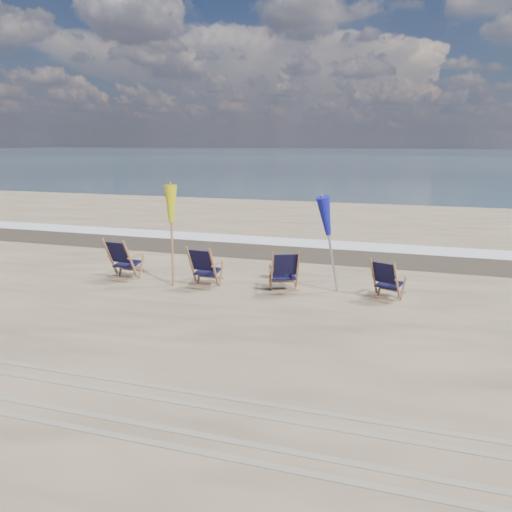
{
  "coord_description": "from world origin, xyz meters",
  "views": [
    {
      "loc": [
        3.15,
        -7.82,
        3.31
      ],
      "look_at": [
        0.0,
        2.2,
        0.9
      ],
      "focal_mm": 35.0,
      "sensor_mm": 36.0,
      "label": 1
    }
  ],
  "objects_px": {
    "beach_chair_3": "(397,282)",
    "umbrella_blue": "(332,219)",
    "beach_chair_0": "(130,261)",
    "umbrella_yellow": "(171,209)",
    "beach_chair_1": "(214,268)",
    "beach_chair_2": "(298,271)"
  },
  "relations": [
    {
      "from": "beach_chair_3",
      "to": "beach_chair_1",
      "type": "bearing_deg",
      "value": 25.09
    },
    {
      "from": "beach_chair_3",
      "to": "umbrella_blue",
      "type": "distance_m",
      "value": 1.91
    },
    {
      "from": "beach_chair_2",
      "to": "umbrella_yellow",
      "type": "bearing_deg",
      "value": -17.35
    },
    {
      "from": "beach_chair_3",
      "to": "umbrella_yellow",
      "type": "relative_size",
      "value": 0.4
    },
    {
      "from": "beach_chair_1",
      "to": "beach_chair_3",
      "type": "relative_size",
      "value": 1.09
    },
    {
      "from": "umbrella_yellow",
      "to": "beach_chair_2",
      "type": "bearing_deg",
      "value": 4.53
    },
    {
      "from": "beach_chair_0",
      "to": "umbrella_yellow",
      "type": "relative_size",
      "value": 0.46
    },
    {
      "from": "beach_chair_2",
      "to": "beach_chair_3",
      "type": "xyz_separation_m",
      "value": [
        2.12,
        -0.08,
        -0.04
      ]
    },
    {
      "from": "beach_chair_1",
      "to": "beach_chair_0",
      "type": "bearing_deg",
      "value": 3.13
    },
    {
      "from": "beach_chair_1",
      "to": "beach_chair_3",
      "type": "bearing_deg",
      "value": -173.75
    },
    {
      "from": "beach_chair_2",
      "to": "beach_chair_1",
      "type": "bearing_deg",
      "value": -12.77
    },
    {
      "from": "beach_chair_2",
      "to": "beach_chair_0",
      "type": "bearing_deg",
      "value": -17.61
    },
    {
      "from": "beach_chair_3",
      "to": "umbrella_blue",
      "type": "height_order",
      "value": "umbrella_blue"
    },
    {
      "from": "umbrella_yellow",
      "to": "beach_chair_1",
      "type": "bearing_deg",
      "value": -3.73
    },
    {
      "from": "umbrella_blue",
      "to": "beach_chair_2",
      "type": "bearing_deg",
      "value": -158.84
    },
    {
      "from": "beach_chair_1",
      "to": "umbrella_blue",
      "type": "height_order",
      "value": "umbrella_blue"
    },
    {
      "from": "beach_chair_0",
      "to": "umbrella_yellow",
      "type": "height_order",
      "value": "umbrella_yellow"
    },
    {
      "from": "beach_chair_0",
      "to": "beach_chair_1",
      "type": "relative_size",
      "value": 1.05
    },
    {
      "from": "beach_chair_0",
      "to": "beach_chair_1",
      "type": "xyz_separation_m",
      "value": [
        2.15,
        -0.0,
        -0.03
      ]
    },
    {
      "from": "beach_chair_2",
      "to": "umbrella_yellow",
      "type": "relative_size",
      "value": 0.43
    },
    {
      "from": "beach_chair_1",
      "to": "beach_chair_2",
      "type": "height_order",
      "value": "same"
    },
    {
      "from": "beach_chair_1",
      "to": "beach_chair_3",
      "type": "distance_m",
      "value": 4.01
    }
  ]
}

